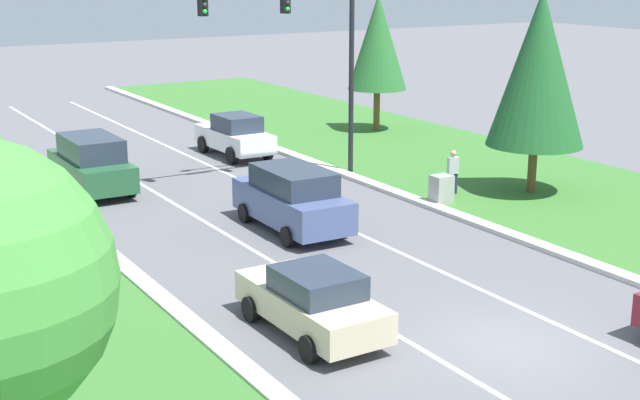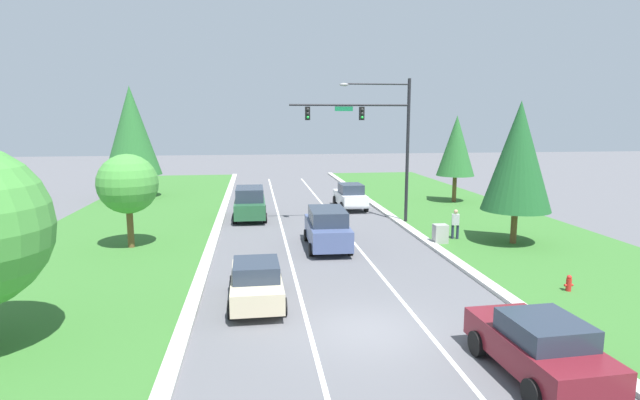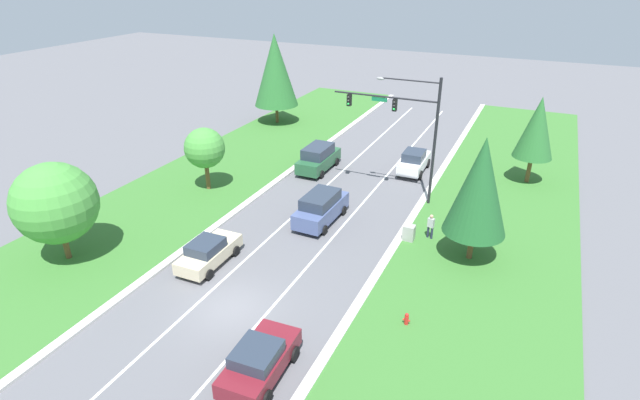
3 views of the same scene
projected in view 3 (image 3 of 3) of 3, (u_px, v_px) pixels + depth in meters
The scene contains 21 objects.
ground_plane at pixel (232, 308), 24.91m from camera, with size 160.00×160.00×0.00m, color #5B5B60.
curb_strip_right at pixel (336, 339), 22.75m from camera, with size 0.50×90.00×0.15m.
curb_strip_left at pixel (144, 279), 27.00m from camera, with size 0.50×90.00×0.15m.
grass_verge_right at pixel (452, 376), 20.80m from camera, with size 10.00×90.00×0.08m.
grass_verge_left at pixel (74, 258), 28.99m from camera, with size 10.00×90.00×0.08m.
lane_stripe_inner_left at pixel (203, 299), 25.58m from camera, with size 0.14×81.00×0.01m.
lane_stripe_inner_right at pixel (263, 318), 24.23m from camera, with size 0.14×81.00×0.01m.
traffic_signal_mast at pixel (407, 121), 33.76m from camera, with size 7.45×0.41×8.94m.
white_sedan at pixel (414, 161), 40.51m from camera, with size 2.02×4.58×1.86m.
champagne_sedan at pixel (208, 252), 28.16m from camera, with size 2.00×4.34×1.58m.
slate_blue_suv at pixel (321, 207), 32.73m from camera, with size 2.21×4.93×2.03m.
burgundy_sedan at pixel (260, 360), 20.48m from camera, with size 2.26×4.30×1.63m.
forest_suv at pixel (318, 158), 40.86m from camera, with size 2.15×4.93×2.10m.
utility_cabinet at pixel (409, 233), 30.65m from camera, with size 0.70×0.60×1.06m.
pedestrian at pixel (431, 226), 30.68m from camera, with size 0.42×0.31×1.69m.
fire_hydrant at pixel (406, 319), 23.58m from camera, with size 0.34×0.20×0.70m.
conifer_near_right_tree at pixel (537, 128), 37.04m from camera, with size 2.90×2.90×6.80m.
oak_near_left_tree at pixel (55, 203), 27.47m from camera, with size 4.58×4.58×5.89m.
conifer_far_right_tree at pixel (480, 186), 27.01m from camera, with size 3.49×3.49×7.42m.
oak_far_left_tree at pixel (205, 148), 36.38m from camera, with size 2.97×2.97×4.80m.
conifer_mid_left_tree at pixel (275, 70), 50.87m from camera, with size 4.52×4.52×9.20m.
Camera 3 is at (12.38, -16.43, 15.67)m, focal length 28.00 mm.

